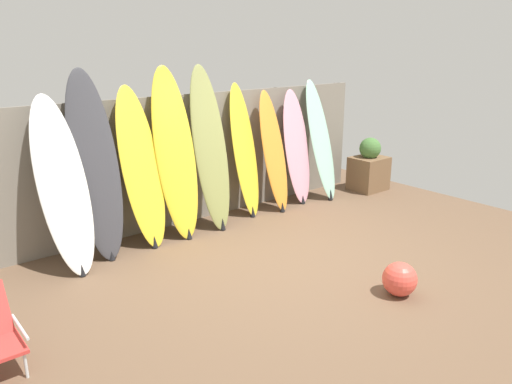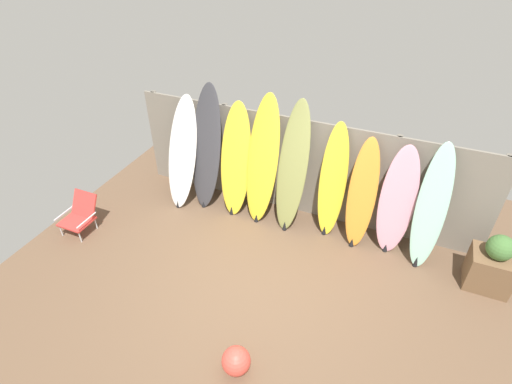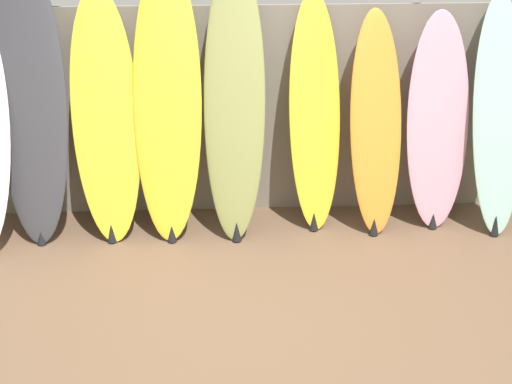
{
  "view_description": "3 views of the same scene",
  "coord_description": "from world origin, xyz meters",
  "px_view_note": "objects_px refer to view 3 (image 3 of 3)",
  "views": [
    {
      "loc": [
        -3.73,
        -3.87,
        2.47
      ],
      "look_at": [
        -0.04,
        0.66,
        0.71
      ],
      "focal_mm": 35.0,
      "sensor_mm": 36.0,
      "label": 1
    },
    {
      "loc": [
        1.54,
        -3.59,
        4.55
      ],
      "look_at": [
        -0.35,
        0.85,
        1.06
      ],
      "focal_mm": 28.0,
      "sensor_mm": 36.0,
      "label": 2
    },
    {
      "loc": [
        -0.13,
        -3.76,
        2.86
      ],
      "look_at": [
        0.08,
        0.65,
        0.79
      ],
      "focal_mm": 50.0,
      "sensor_mm": 36.0,
      "label": 3
    }
  ],
  "objects_px": {
    "surfboard_pink_7": "(438,124)",
    "surfboard_yellow_2": "(106,120)",
    "surfboard_seafoam_8": "(499,119)",
    "surfboard_charcoal_1": "(32,106)",
    "surfboard_yellow_5": "(315,117)",
    "surfboard_olive_4": "(234,105)",
    "surfboard_yellow_3": "(167,105)",
    "surfboard_orange_6": "(376,126)"
  },
  "relations": [
    {
      "from": "surfboard_charcoal_1",
      "to": "surfboard_yellow_5",
      "type": "bearing_deg",
      "value": 1.66
    },
    {
      "from": "surfboard_orange_6",
      "to": "surfboard_yellow_5",
      "type": "bearing_deg",
      "value": 170.63
    },
    {
      "from": "surfboard_yellow_2",
      "to": "surfboard_yellow_5",
      "type": "xyz_separation_m",
      "value": [
        1.68,
        0.08,
        -0.03
      ]
    },
    {
      "from": "surfboard_yellow_3",
      "to": "surfboard_olive_4",
      "type": "xyz_separation_m",
      "value": [
        0.53,
        -0.02,
        -0.0
      ]
    },
    {
      "from": "surfboard_yellow_3",
      "to": "surfboard_orange_6",
      "type": "relative_size",
      "value": 1.22
    },
    {
      "from": "surfboard_charcoal_1",
      "to": "surfboard_orange_6",
      "type": "distance_m",
      "value": 2.74
    },
    {
      "from": "surfboard_charcoal_1",
      "to": "surfboard_yellow_3",
      "type": "xyz_separation_m",
      "value": [
        1.06,
        -0.0,
        -0.0
      ]
    },
    {
      "from": "surfboard_yellow_5",
      "to": "surfboard_orange_6",
      "type": "distance_m",
      "value": 0.5
    },
    {
      "from": "surfboard_yellow_2",
      "to": "surfboard_orange_6",
      "type": "relative_size",
      "value": 1.1
    },
    {
      "from": "surfboard_charcoal_1",
      "to": "surfboard_olive_4",
      "type": "relative_size",
      "value": 1.0
    },
    {
      "from": "surfboard_yellow_3",
      "to": "surfboard_yellow_5",
      "type": "height_order",
      "value": "surfboard_yellow_3"
    },
    {
      "from": "surfboard_yellow_5",
      "to": "surfboard_seafoam_8",
      "type": "relative_size",
      "value": 1.01
    },
    {
      "from": "surfboard_olive_4",
      "to": "surfboard_pink_7",
      "type": "relative_size",
      "value": 1.24
    },
    {
      "from": "surfboard_orange_6",
      "to": "surfboard_seafoam_8",
      "type": "relative_size",
      "value": 0.95
    },
    {
      "from": "surfboard_yellow_3",
      "to": "surfboard_pink_7",
      "type": "distance_m",
      "value": 2.21
    },
    {
      "from": "surfboard_yellow_5",
      "to": "surfboard_seafoam_8",
      "type": "height_order",
      "value": "surfboard_yellow_5"
    },
    {
      "from": "surfboard_yellow_3",
      "to": "surfboard_pink_7",
      "type": "height_order",
      "value": "surfboard_yellow_3"
    },
    {
      "from": "surfboard_charcoal_1",
      "to": "surfboard_yellow_3",
      "type": "distance_m",
      "value": 1.06
    },
    {
      "from": "surfboard_yellow_5",
      "to": "surfboard_seafoam_8",
      "type": "xyz_separation_m",
      "value": [
        1.49,
        -0.09,
        -0.01
      ]
    },
    {
      "from": "surfboard_pink_7",
      "to": "surfboard_charcoal_1",
      "type": "bearing_deg",
      "value": -179.38
    },
    {
      "from": "surfboard_pink_7",
      "to": "surfboard_olive_4",
      "type": "bearing_deg",
      "value": -178.05
    },
    {
      "from": "surfboard_charcoal_1",
      "to": "surfboard_yellow_5",
      "type": "xyz_separation_m",
      "value": [
        2.24,
        0.07,
        -0.15
      ]
    },
    {
      "from": "surfboard_yellow_2",
      "to": "surfboard_olive_4",
      "type": "relative_size",
      "value": 0.9
    },
    {
      "from": "surfboard_charcoal_1",
      "to": "surfboard_olive_4",
      "type": "bearing_deg",
      "value": -0.78
    },
    {
      "from": "surfboard_yellow_2",
      "to": "surfboard_olive_4",
      "type": "bearing_deg",
      "value": -0.46
    },
    {
      "from": "surfboard_yellow_5",
      "to": "surfboard_charcoal_1",
      "type": "bearing_deg",
      "value": -178.34
    },
    {
      "from": "surfboard_seafoam_8",
      "to": "surfboard_pink_7",
      "type": "bearing_deg",
      "value": 173.43
    },
    {
      "from": "surfboard_pink_7",
      "to": "surfboard_seafoam_8",
      "type": "height_order",
      "value": "surfboard_seafoam_8"
    },
    {
      "from": "surfboard_yellow_3",
      "to": "surfboard_charcoal_1",
      "type": "bearing_deg",
      "value": 179.81
    },
    {
      "from": "surfboard_olive_4",
      "to": "surfboard_pink_7",
      "type": "xyz_separation_m",
      "value": [
        1.67,
        0.06,
        -0.21
      ]
    },
    {
      "from": "surfboard_olive_4",
      "to": "surfboard_yellow_5",
      "type": "bearing_deg",
      "value": 7.55
    },
    {
      "from": "surfboard_yellow_2",
      "to": "surfboard_orange_6",
      "type": "bearing_deg",
      "value": -0.07
    },
    {
      "from": "surfboard_orange_6",
      "to": "surfboard_pink_7",
      "type": "distance_m",
      "value": 0.53
    },
    {
      "from": "surfboard_pink_7",
      "to": "surfboard_yellow_2",
      "type": "bearing_deg",
      "value": -178.97
    },
    {
      "from": "surfboard_olive_4",
      "to": "surfboard_orange_6",
      "type": "xyz_separation_m",
      "value": [
        1.14,
        0.01,
        -0.2
      ]
    },
    {
      "from": "surfboard_pink_7",
      "to": "surfboard_seafoam_8",
      "type": "distance_m",
      "value": 0.49
    },
    {
      "from": "surfboard_yellow_2",
      "to": "surfboard_yellow_3",
      "type": "height_order",
      "value": "surfboard_yellow_3"
    },
    {
      "from": "surfboard_olive_4",
      "to": "surfboard_orange_6",
      "type": "distance_m",
      "value": 1.16
    },
    {
      "from": "surfboard_yellow_2",
      "to": "surfboard_orange_6",
      "type": "height_order",
      "value": "surfboard_yellow_2"
    },
    {
      "from": "surfboard_olive_4",
      "to": "surfboard_yellow_5",
      "type": "distance_m",
      "value": 0.68
    },
    {
      "from": "surfboard_yellow_3",
      "to": "surfboard_pink_7",
      "type": "bearing_deg",
      "value": 1.01
    },
    {
      "from": "surfboard_charcoal_1",
      "to": "surfboard_olive_4",
      "type": "xyz_separation_m",
      "value": [
        1.59,
        -0.02,
        -0.01
      ]
    }
  ]
}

